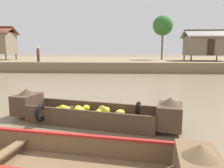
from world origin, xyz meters
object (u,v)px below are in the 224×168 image
object	(u,v)px
stilt_house_mid_left	(205,45)
palm_tree_near	(163,26)
banana_boat	(91,112)
viewer_boat	(48,163)
vendor_person	(38,53)

from	to	relation	value
stilt_house_mid_left	palm_tree_near	size ratio (longest dim) A/B	0.89
banana_boat	palm_tree_near	size ratio (longest dim) A/B	0.95
viewer_boat	stilt_house_mid_left	bearing A→B (deg)	64.88
banana_boat	viewer_boat	size ratio (longest dim) A/B	0.94
palm_tree_near	vendor_person	distance (m)	16.09
banana_boat	stilt_house_mid_left	size ratio (longest dim) A/B	1.07
stilt_house_mid_left	palm_tree_near	bearing A→B (deg)	146.78
viewer_boat	palm_tree_near	size ratio (longest dim) A/B	1.01
banana_boat	stilt_house_mid_left	bearing A→B (deg)	62.31
banana_boat	vendor_person	xyz separation A→B (m)	(-8.31, 16.18, 1.66)
viewer_boat	palm_tree_near	distance (m)	27.10
viewer_boat	vendor_person	bearing A→B (deg)	112.74
palm_tree_near	stilt_house_mid_left	bearing A→B (deg)	-33.22
banana_boat	palm_tree_near	world-z (taller)	palm_tree_near
viewer_boat	stilt_house_mid_left	world-z (taller)	stilt_house_mid_left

